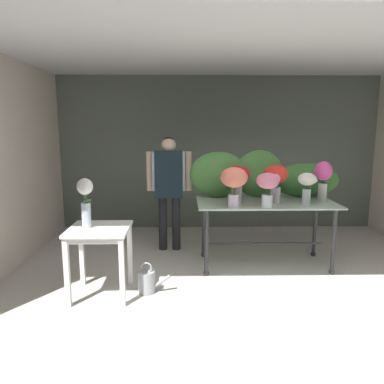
# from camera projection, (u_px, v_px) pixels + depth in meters

# --- Properties ---
(ground_plane) EXTENTS (7.94, 7.94, 0.00)m
(ground_plane) POSITION_uv_depth(u_px,v_px,m) (229.00, 263.00, 4.78)
(ground_plane) COLOR beige
(wall_back) EXTENTS (5.55, 0.12, 2.61)m
(wall_back) POSITION_uv_depth(u_px,v_px,m) (218.00, 153.00, 6.33)
(wall_back) COLOR slate
(wall_back) RESTS_ON ground
(wall_left) EXTENTS (0.12, 3.73, 2.61)m
(wall_left) POSITION_uv_depth(u_px,v_px,m) (8.00, 164.00, 4.50)
(wall_left) COLOR beige
(wall_left) RESTS_ON ground
(ceiling_slab) EXTENTS (5.67, 3.73, 0.12)m
(ceiling_slab) POSITION_uv_depth(u_px,v_px,m) (233.00, 49.00, 4.31)
(ceiling_slab) COLOR silver
(ceiling_slab) RESTS_ON wall_back
(display_table_glass) EXTENTS (1.72, 0.84, 0.84)m
(display_table_glass) POSITION_uv_depth(u_px,v_px,m) (265.00, 213.00, 4.59)
(display_table_glass) COLOR #B7CEBD
(display_table_glass) RESTS_ON ground
(side_table_white) EXTENTS (0.62, 0.60, 0.74)m
(side_table_white) POSITION_uv_depth(u_px,v_px,m) (99.00, 238.00, 3.77)
(side_table_white) COLOR white
(side_table_white) RESTS_ON ground
(florist) EXTENTS (0.63, 0.24, 1.62)m
(florist) POSITION_uv_depth(u_px,v_px,m) (169.00, 181.00, 5.13)
(florist) COLOR #232328
(florist) RESTS_ON ground
(foliage_backdrop) EXTENTS (1.98, 0.31, 0.62)m
(foliage_backdrop) POSITION_uv_depth(u_px,v_px,m) (261.00, 177.00, 4.81)
(foliage_backdrop) COLOR #477F3D
(foliage_backdrop) RESTS_ON display_table_glass
(vase_crimson_dahlias) EXTENTS (0.32, 0.32, 0.46)m
(vase_crimson_dahlias) POSITION_uv_depth(u_px,v_px,m) (237.00, 178.00, 4.47)
(vase_crimson_dahlias) COLOR silver
(vase_crimson_dahlias) RESTS_ON display_table_glass
(vase_ivory_tulips) EXTENTS (0.23, 0.22, 0.39)m
(vase_ivory_tulips) POSITION_uv_depth(u_px,v_px,m) (307.00, 184.00, 4.35)
(vase_ivory_tulips) COLOR silver
(vase_ivory_tulips) RESTS_ON display_table_glass
(vase_fuchsia_stock) EXTENTS (0.22, 0.21, 0.51)m
(vase_fuchsia_stock) POSITION_uv_depth(u_px,v_px,m) (323.00, 177.00, 4.51)
(vase_fuchsia_stock) COLOR silver
(vase_fuchsia_stock) RESTS_ON display_table_glass
(vase_rosy_snapdragons) EXTENTS (0.28, 0.26, 0.41)m
(vase_rosy_snapdragons) POSITION_uv_depth(u_px,v_px,m) (268.00, 185.00, 4.19)
(vase_rosy_snapdragons) COLOR silver
(vase_rosy_snapdragons) RESTS_ON display_table_glass
(vase_scarlet_ranunculus) EXTENTS (0.29, 0.29, 0.47)m
(vase_scarlet_ranunculus) POSITION_uv_depth(u_px,v_px,m) (276.00, 178.00, 4.44)
(vase_scarlet_ranunculus) COLOR silver
(vase_scarlet_ranunculus) RESTS_ON display_table_glass
(vase_coral_carnations) EXTENTS (0.32, 0.31, 0.47)m
(vase_coral_carnations) POSITION_uv_depth(u_px,v_px,m) (234.00, 181.00, 4.20)
(vase_coral_carnations) COLOR silver
(vase_coral_carnations) RESTS_ON display_table_glass
(vase_white_roses_tall) EXTENTS (0.16, 0.16, 0.51)m
(vase_white_roses_tall) POSITION_uv_depth(u_px,v_px,m) (86.00, 200.00, 3.69)
(vase_white_roses_tall) COLOR silver
(vase_white_roses_tall) RESTS_ON side_table_white
(watering_can) EXTENTS (0.35, 0.18, 0.34)m
(watering_can) POSITION_uv_depth(u_px,v_px,m) (147.00, 281.00, 3.89)
(watering_can) COLOR #999EA3
(watering_can) RESTS_ON ground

